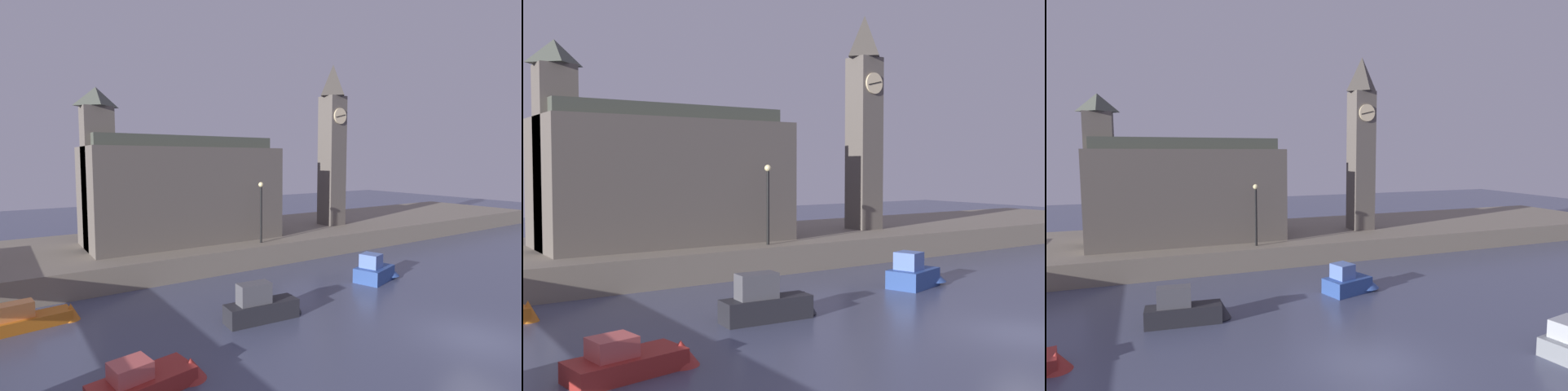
% 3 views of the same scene
% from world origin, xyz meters
% --- Properties ---
extents(ground_plane, '(120.00, 120.00, 0.00)m').
position_xyz_m(ground_plane, '(0.00, 0.00, 0.00)').
color(ground_plane, '#474C66').
extents(far_embankment, '(70.00, 12.00, 1.50)m').
position_xyz_m(far_embankment, '(0.00, 20.00, 0.75)').
color(far_embankment, slate).
rests_on(far_embankment, ground).
extents(clock_tower, '(1.98, 2.04, 14.17)m').
position_xyz_m(clock_tower, '(9.19, 18.60, 8.82)').
color(clock_tower, '#5B544C').
rests_on(clock_tower, far_embankment).
extents(parliament_hall, '(13.53, 5.86, 10.42)m').
position_xyz_m(parliament_hall, '(-5.13, 19.10, 5.18)').
color(parliament_hall, '#5B544C').
rests_on(parliament_hall, far_embankment).
extents(streetlamp, '(0.36, 0.36, 4.28)m').
position_xyz_m(streetlamp, '(-0.67, 15.16, 4.14)').
color(streetlamp, black).
rests_on(streetlamp, far_embankment).
extents(boat_tour_blue, '(3.56, 2.22, 1.69)m').
position_xyz_m(boat_tour_blue, '(3.06, 7.95, 0.58)').
color(boat_tour_blue, '#2D4C93').
rests_on(boat_tour_blue, ground).
extents(boat_dinghy_red, '(4.00, 1.85, 1.22)m').
position_xyz_m(boat_dinghy_red, '(-12.26, 3.68, 0.38)').
color(boat_dinghy_red, maroon).
rests_on(boat_dinghy_red, ground).
extents(boat_barge_dark, '(4.00, 1.33, 1.81)m').
position_xyz_m(boat_barge_dark, '(-6.10, 6.55, 0.63)').
color(boat_barge_dark, '#232328').
rests_on(boat_barge_dark, ground).
extents(boat_patrol_orange, '(4.40, 1.52, 1.40)m').
position_xyz_m(boat_patrol_orange, '(-15.17, 11.38, 0.41)').
color(boat_patrol_orange, orange).
rests_on(boat_patrol_orange, ground).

